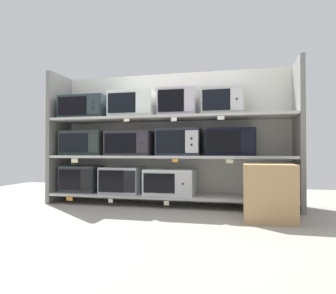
% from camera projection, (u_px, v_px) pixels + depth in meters
% --- Properties ---
extents(ground, '(6.81, 6.00, 0.02)m').
position_uv_depth(ground, '(141.00, 226.00, 2.60)').
color(ground, gray).
extents(back_panel, '(3.01, 0.04, 1.61)m').
position_uv_depth(back_panel, '(173.00, 138.00, 3.85)').
color(back_panel, beige).
rests_on(back_panel, ground).
extents(upright_left, '(0.05, 0.50, 1.61)m').
position_uv_depth(upright_left, '(59.00, 138.00, 3.92)').
color(upright_left, slate).
rests_on(upright_left, ground).
extents(upright_right, '(0.05, 0.50, 1.61)m').
position_uv_depth(upright_right, '(299.00, 135.00, 3.26)').
color(upright_right, slate).
rests_on(upright_right, ground).
extents(shelf_0, '(2.81, 0.50, 0.03)m').
position_uv_depth(shelf_0, '(168.00, 196.00, 3.58)').
color(shelf_0, beige).
rests_on(shelf_0, ground).
extents(microwave_0, '(0.46, 0.33, 0.32)m').
position_uv_depth(microwave_0, '(82.00, 179.00, 3.83)').
color(microwave_0, '#293135').
rests_on(microwave_0, shelf_0).
extents(microwave_1, '(0.48, 0.38, 0.31)m').
position_uv_depth(microwave_1, '(122.00, 180.00, 3.71)').
color(microwave_1, '#B1B8C0').
rests_on(microwave_1, shelf_0).
extents(microwave_2, '(0.57, 0.40, 0.30)m').
position_uv_depth(microwave_2, '(170.00, 182.00, 3.57)').
color(microwave_2, silver).
rests_on(microwave_2, shelf_0).
extents(price_tag_0, '(0.08, 0.00, 0.04)m').
position_uv_depth(price_tag_0, '(69.00, 199.00, 3.59)').
color(price_tag_0, orange).
extents(price_tag_1, '(0.05, 0.00, 0.04)m').
position_uv_depth(price_tag_1, '(111.00, 201.00, 3.47)').
color(price_tag_1, white).
extents(price_tag_2, '(0.06, 0.00, 0.05)m').
position_uv_depth(price_tag_2, '(166.00, 203.00, 3.32)').
color(price_tag_2, beige).
extents(shelf_1, '(2.81, 0.50, 0.03)m').
position_uv_depth(shelf_1, '(168.00, 157.00, 3.59)').
color(shelf_1, beige).
extents(microwave_3, '(0.55, 0.34, 0.30)m').
position_uv_depth(microwave_3, '(85.00, 143.00, 3.83)').
color(microwave_3, '#28322F').
rests_on(microwave_3, shelf_1).
extents(microwave_4, '(0.55, 0.40, 0.29)m').
position_uv_depth(microwave_4, '(131.00, 144.00, 3.69)').
color(microwave_4, '#322C35').
rests_on(microwave_4, shelf_1).
extents(microwave_5, '(0.50, 0.34, 0.31)m').
position_uv_depth(microwave_5, '(179.00, 142.00, 3.55)').
color(microwave_5, '#282C3A').
rests_on(microwave_5, shelf_1).
extents(microwave_6, '(0.54, 0.33, 0.31)m').
position_uv_depth(microwave_6, '(231.00, 142.00, 3.42)').
color(microwave_6, black).
rests_on(microwave_6, shelf_1).
extents(price_tag_3, '(0.09, 0.00, 0.05)m').
position_uv_depth(price_tag_3, '(75.00, 161.00, 3.58)').
color(price_tag_3, beige).
extents(price_tag_4, '(0.06, 0.00, 0.03)m').
position_uv_depth(price_tag_4, '(175.00, 161.00, 3.31)').
color(price_tag_4, orange).
extents(price_tag_5, '(0.07, 0.00, 0.04)m').
position_uv_depth(price_tag_5, '(229.00, 161.00, 3.17)').
color(price_tag_5, beige).
extents(shelf_2, '(2.81, 0.50, 0.03)m').
position_uv_depth(shelf_2, '(168.00, 118.00, 3.59)').
color(shelf_2, beige).
extents(microwave_7, '(0.58, 0.42, 0.28)m').
position_uv_depth(microwave_7, '(86.00, 108.00, 3.83)').
color(microwave_7, '#283438').
rests_on(microwave_7, shelf_2).
extents(microwave_8, '(0.55, 0.36, 0.31)m').
position_uv_depth(microwave_8, '(133.00, 105.00, 3.69)').
color(microwave_8, silver).
rests_on(microwave_8, shelf_2).
extents(microwave_9, '(0.43, 0.37, 0.32)m').
position_uv_depth(microwave_9, '(178.00, 103.00, 3.56)').
color(microwave_9, '#BCB5C0').
rests_on(microwave_9, shelf_2).
extents(microwave_10, '(0.46, 0.34, 0.30)m').
position_uv_depth(microwave_10, '(223.00, 102.00, 3.44)').
color(microwave_10, '#B8BDB8').
rests_on(microwave_10, shelf_2).
extents(price_tag_6, '(0.07, 0.00, 0.03)m').
position_uv_depth(price_tag_6, '(127.00, 120.00, 3.44)').
color(price_tag_6, beige).
extents(price_tag_7, '(0.06, 0.00, 0.04)m').
position_uv_depth(price_tag_7, '(174.00, 119.00, 3.32)').
color(price_tag_7, white).
extents(price_tag_8, '(0.07, 0.00, 0.04)m').
position_uv_depth(price_tag_8, '(221.00, 118.00, 3.20)').
color(price_tag_8, white).
extents(shipping_carton, '(0.45, 0.45, 0.51)m').
position_uv_depth(shipping_carton, '(269.00, 192.00, 2.79)').
color(shipping_carton, tan).
rests_on(shipping_carton, ground).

